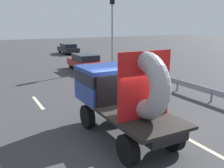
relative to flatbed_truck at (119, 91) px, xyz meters
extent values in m
plane|color=#38383A|center=(0.39, -0.63, -1.63)|extent=(120.00, 120.00, 0.00)
cylinder|color=black|center=(-0.85, 0.98, -1.17)|extent=(0.28, 0.92, 0.92)
cylinder|color=black|center=(0.85, 0.98, -1.17)|extent=(0.28, 0.92, 0.92)
cylinder|color=black|center=(-0.85, -2.00, -1.17)|extent=(0.28, 0.92, 0.92)
cylinder|color=black|center=(0.85, -2.00, -1.17)|extent=(0.28, 0.92, 0.92)
cube|color=black|center=(0.00, -0.48, -0.72)|extent=(1.30, 4.80, 0.25)
cube|color=navy|center=(0.00, 0.98, 0.08)|extent=(2.00, 1.88, 1.35)
cube|color=black|center=(0.00, 0.93, 0.37)|extent=(2.02, 1.78, 0.44)
cube|color=black|center=(0.00, -1.42, -0.55)|extent=(2.00, 2.93, 0.10)
cube|color=black|center=(0.00, 0.00, 0.05)|extent=(1.80, 0.08, 1.10)
torus|color=#9E9EA3|center=(0.00, -1.57, 0.55)|extent=(0.61, 2.10, 2.10)
cube|color=red|center=(0.00, -1.57, 0.55)|extent=(1.90, 0.03, 2.10)
cylinder|color=black|center=(2.99, 13.82, -1.30)|extent=(0.23, 0.66, 0.66)
cylinder|color=black|center=(4.60, 13.82, -1.30)|extent=(0.23, 0.66, 0.66)
cylinder|color=black|center=(2.99, 11.05, -1.30)|extent=(0.23, 0.66, 0.66)
cylinder|color=black|center=(4.60, 11.05, -1.30)|extent=(0.23, 0.66, 0.66)
cube|color=maroon|center=(3.79, 12.44, -1.01)|extent=(1.86, 4.33, 0.57)
cube|color=black|center=(3.79, 12.34, -0.47)|extent=(1.67, 2.42, 0.52)
cylinder|color=gray|center=(6.47, 12.38, 1.19)|extent=(0.16, 0.16, 5.63)
cube|color=gray|center=(6.15, 4.72, -1.08)|extent=(0.06, 10.18, 0.32)
cylinder|color=slate|center=(6.15, 0.90, -1.35)|extent=(0.10, 0.10, 0.55)
cylinder|color=slate|center=(6.15, 3.45, -1.35)|extent=(0.10, 0.10, 0.55)
cylinder|color=slate|center=(6.15, 5.99, -1.35)|extent=(0.10, 0.10, 0.55)
cylinder|color=slate|center=(6.15, 8.54, -1.35)|extent=(0.10, 0.10, 0.55)
cube|color=beige|center=(-1.90, 5.11, -1.62)|extent=(0.16, 2.37, 0.01)
cube|color=beige|center=(1.90, -2.15, -1.62)|extent=(0.16, 2.88, 0.01)
cube|color=beige|center=(1.90, 5.99, -1.62)|extent=(0.16, 2.62, 0.01)
cylinder|color=black|center=(5.66, 26.11, -1.31)|extent=(0.22, 0.64, 0.64)
cylinder|color=black|center=(7.21, 26.11, -1.31)|extent=(0.22, 0.64, 0.64)
cylinder|color=black|center=(5.66, 23.44, -1.31)|extent=(0.22, 0.64, 0.64)
cylinder|color=black|center=(7.21, 23.44, -1.31)|extent=(0.22, 0.64, 0.64)
cube|color=black|center=(6.43, 24.78, -1.04)|extent=(1.79, 4.18, 0.55)
cube|color=black|center=(6.43, 24.68, -0.51)|extent=(1.61, 2.34, 0.50)
camera|label=1|loc=(-4.37, -7.53, 2.40)|focal=39.75mm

